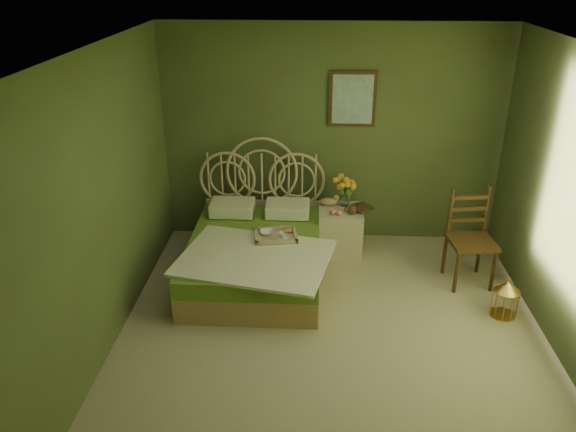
# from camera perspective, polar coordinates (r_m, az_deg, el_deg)

# --- Properties ---
(floor) EXTENTS (4.50, 4.50, 0.00)m
(floor) POSITION_cam_1_polar(r_m,az_deg,el_deg) (5.29, 4.48, -12.93)
(floor) COLOR tan
(floor) RESTS_ON ground
(ceiling) EXTENTS (4.50, 4.50, 0.00)m
(ceiling) POSITION_cam_1_polar(r_m,az_deg,el_deg) (4.23, 5.69, 16.13)
(ceiling) COLOR silver
(ceiling) RESTS_ON wall_back
(wall_back) EXTENTS (4.00, 0.00, 4.00)m
(wall_back) POSITION_cam_1_polar(r_m,az_deg,el_deg) (6.71, 4.46, 8.08)
(wall_back) COLOR #546535
(wall_back) RESTS_ON floor
(wall_left) EXTENTS (0.00, 4.50, 4.50)m
(wall_left) POSITION_cam_1_polar(r_m,az_deg,el_deg) (4.94, -18.82, 0.44)
(wall_left) COLOR #546535
(wall_left) RESTS_ON floor
(wall_art) EXTENTS (0.54, 0.04, 0.64)m
(wall_art) POSITION_cam_1_polar(r_m,az_deg,el_deg) (6.58, 6.57, 11.71)
(wall_art) COLOR #3E2810
(wall_art) RESTS_ON wall_back
(bed) EXTENTS (1.66, 2.11, 1.30)m
(bed) POSITION_cam_1_polar(r_m,az_deg,el_deg) (6.18, -3.32, -3.63)
(bed) COLOR tan
(bed) RESTS_ON floor
(nightstand) EXTENTS (0.51, 0.51, 0.99)m
(nightstand) POSITION_cam_1_polar(r_m,az_deg,el_deg) (6.65, 5.36, -0.89)
(nightstand) COLOR beige
(nightstand) RESTS_ON floor
(chair) EXTENTS (0.51, 0.51, 1.04)m
(chair) POSITION_cam_1_polar(r_m,az_deg,el_deg) (6.28, 18.05, -1.45)
(chair) COLOR #3E2810
(chair) RESTS_ON floor
(birdcage) EXTENTS (0.25, 0.25, 0.38)m
(birdcage) POSITION_cam_1_polar(r_m,az_deg,el_deg) (5.95, 21.19, -7.86)
(birdcage) COLOR gold
(birdcage) RESTS_ON floor
(book_lower) EXTENTS (0.26, 0.28, 0.02)m
(book_lower) POSITION_cam_1_polar(r_m,az_deg,el_deg) (6.58, 6.95, 0.79)
(book_lower) COLOR #381E0F
(book_lower) RESTS_ON nightstand
(book_upper) EXTENTS (0.27, 0.28, 0.02)m
(book_upper) POSITION_cam_1_polar(r_m,az_deg,el_deg) (6.57, 6.96, 0.95)
(book_upper) COLOR #472819
(book_upper) RESTS_ON nightstand
(cereal_bowl) EXTENTS (0.16, 0.16, 0.04)m
(cereal_bowl) POSITION_cam_1_polar(r_m,az_deg,el_deg) (6.06, -2.18, -1.69)
(cereal_bowl) COLOR white
(cereal_bowl) RESTS_ON bed
(coffee_cup) EXTENTS (0.10, 0.10, 0.08)m
(coffee_cup) POSITION_cam_1_polar(r_m,az_deg,el_deg) (5.94, -0.54, -2.04)
(coffee_cup) COLOR white
(coffee_cup) RESTS_ON bed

